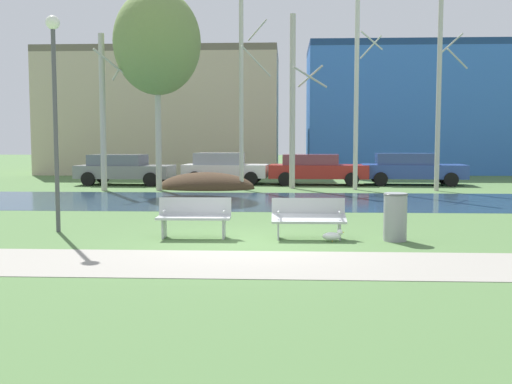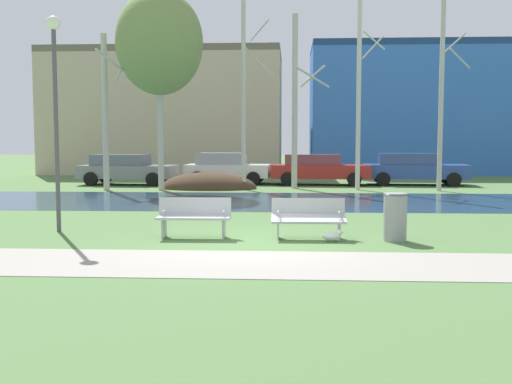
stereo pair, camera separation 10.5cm
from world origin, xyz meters
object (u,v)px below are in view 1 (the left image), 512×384
at_px(parked_hatch_third_red, 317,168).
at_px(bench_right, 309,217).
at_px(parked_van_nearest_grey, 123,169).
at_px(trash_bin, 395,216).
at_px(seagull, 333,236).
at_px(parked_wagon_fourth_blue, 411,168).
at_px(parked_sedan_second_white, 224,168).
at_px(bench_left, 194,216).
at_px(streetlamp, 54,87).

bearing_deg(parked_hatch_third_red, bench_right, -93.41).
bearing_deg(parked_van_nearest_grey, trash_bin, -57.28).
relative_size(seagull, parked_wagon_fourth_blue, 0.09).
relative_size(parked_van_nearest_grey, parked_wagon_fourth_blue, 0.93).
xyz_separation_m(bench_right, parked_sedan_second_white, (-3.49, 16.22, 0.31)).
relative_size(bench_left, parked_hatch_third_red, 0.34).
height_order(bench_left, seagull, bench_left).
bearing_deg(bench_left, parked_wagon_fourth_blue, 63.79).
xyz_separation_m(bench_left, streetlamp, (-3.29, 0.71, 2.87)).
bearing_deg(parked_van_nearest_grey, seagull, -61.23).
bearing_deg(parked_hatch_third_red, parked_van_nearest_grey, -177.06).
bearing_deg(seagull, parked_sedan_second_white, 103.46).
height_order(bench_right, streetlamp, streetlamp).
bearing_deg(bench_left, parked_sedan_second_white, 93.49).
xyz_separation_m(bench_right, seagull, (0.50, -0.40, -0.34)).
distance_m(parked_van_nearest_grey, parked_hatch_third_red, 9.10).
bearing_deg(bench_left, trash_bin, -2.45).
xyz_separation_m(trash_bin, parked_van_nearest_grey, (-9.98, 15.53, 0.23)).
bearing_deg(bench_right, parked_van_nearest_grey, 117.98).
bearing_deg(seagull, bench_right, 140.83).
height_order(parked_sedan_second_white, parked_hatch_third_red, parked_sedan_second_white).
bearing_deg(parked_wagon_fourth_blue, parked_van_nearest_grey, -177.38).
height_order(bench_left, parked_sedan_second_white, parked_sedan_second_white).
height_order(streetlamp, parked_wagon_fourth_blue, streetlamp).
xyz_separation_m(bench_left, bench_right, (2.50, 0.00, 0.00)).
bearing_deg(parked_van_nearest_grey, bench_left, -69.77).
distance_m(bench_right, streetlamp, 6.50).
bearing_deg(bench_right, bench_left, 180.00).
bearing_deg(bench_left, parked_van_nearest_grey, 110.23).
relative_size(bench_left, parked_sedan_second_white, 0.39).
bearing_deg(parked_van_nearest_grey, bench_right, -62.02).
distance_m(bench_left, parked_hatch_third_red, 16.18).
height_order(parked_sedan_second_white, parked_wagon_fourth_blue, parked_sedan_second_white).
distance_m(trash_bin, parked_van_nearest_grey, 18.46).
bearing_deg(parked_van_nearest_grey, parked_wagon_fourth_blue, 2.62).
relative_size(bench_left, parked_wagon_fourth_blue, 0.33).
bearing_deg(parked_hatch_third_red, bench_left, -102.26).
relative_size(parked_van_nearest_grey, parked_sedan_second_white, 1.10).
relative_size(trash_bin, streetlamp, 0.21).
height_order(trash_bin, parked_van_nearest_grey, parked_van_nearest_grey).
bearing_deg(parked_hatch_third_red, parked_sedan_second_white, 174.66).
relative_size(bench_left, streetlamp, 0.33).
bearing_deg(bench_left, seagull, -7.69).
bearing_deg(parked_wagon_fourth_blue, seagull, -106.57).
xyz_separation_m(bench_right, streetlamp, (-5.79, 0.71, 2.87)).
relative_size(streetlamp, parked_van_nearest_grey, 1.09).
xyz_separation_m(seagull, parked_sedan_second_white, (-3.98, 16.63, 0.65)).
bearing_deg(bench_right, trash_bin, -5.78).
relative_size(bench_left, trash_bin, 1.58).
bearing_deg(bench_right, seagull, -39.17).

